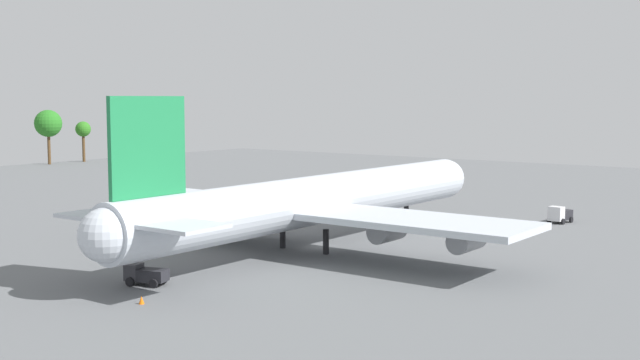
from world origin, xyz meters
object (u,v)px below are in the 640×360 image
Objects in this scene: fuel_truck at (232,215)px; baggage_tug at (560,214)px; pushback_tractor at (145,274)px; safety_cone_tail at (141,300)px; safety_cone_nose at (444,215)px; catering_truck at (148,211)px; cargo_airplane at (318,201)px.

baggage_tug is (27.62, -38.05, 0.09)m from fuel_truck.
pushback_tractor reaches higher than safety_cone_tail.
pushback_tractor is 56.54m from safety_cone_nose.
catering_truck is 1.12× the size of pushback_tractor.
pushback_tractor is at bearing -149.15° from fuel_truck.
safety_cone_tail reaches higher than safety_cone_nose.
catering_truck reaches higher than fuel_truck.
pushback_tractor is (-28.22, -31.79, -0.17)m from catering_truck.
pushback_tractor is at bearing 46.34° from safety_cone_tail.
baggage_tug is at bearing -10.79° from safety_cone_tail.
catering_truck is 49.75m from safety_cone_tail.
pushback_tractor is 7.28m from safety_cone_tail.
fuel_truck is 12.88m from catering_truck.
fuel_truck reaches higher than safety_cone_nose.
safety_cone_tail is at bearing -173.16° from cargo_airplane.
fuel_truck is 6.13× the size of safety_cone_tail.
fuel_truck is (8.49, 21.77, -4.56)m from cargo_airplane.
safety_cone_tail is (-61.51, -3.34, 0.05)m from safety_cone_nose.
pushback_tractor is at bearing -131.59° from catering_truck.
baggage_tug reaches higher than fuel_truck.
cargo_airplane is at bearing -95.07° from catering_truck.
catering_truck is 42.51m from pushback_tractor.
catering_truck is 1.17× the size of baggage_tug.
safety_cone_nose is (-4.86, 15.98, -0.90)m from baggage_tug.
baggage_tug is at bearing -54.02° from fuel_truck.
safety_cone_nose is at bearing -0.54° from cargo_airplane.
safety_cone_nose is (56.51, -1.91, -0.72)m from pushback_tractor.
safety_cone_nose is 61.60m from safety_cone_tail.
fuel_truck is at bearing 30.85° from pushback_tractor.
cargo_airplane is 112.81× the size of safety_cone_nose.
catering_truck is at bearing 115.42° from fuel_truck.
safety_cone_nose is (22.76, -22.06, -0.81)m from fuel_truck.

